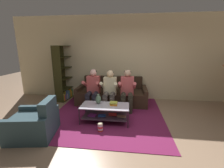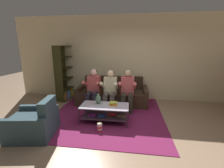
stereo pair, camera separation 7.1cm
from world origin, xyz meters
TOP-DOWN VIEW (x-y plane):
  - ground at (0.00, 0.00)m, footprint 16.80×16.80m
  - back_partition at (0.00, 2.46)m, footprint 8.40×0.12m
  - couch at (-0.56, 1.88)m, footprint 2.28×0.93m
  - person_seated_left at (-1.07, 1.34)m, footprint 0.50×0.58m
  - person_seated_middle at (-0.56, 1.33)m, footprint 0.50×0.58m
  - person_seated_right at (-0.04, 1.34)m, footprint 0.50×0.58m
  - coffee_table at (-0.56, 0.52)m, footprint 1.18×0.56m
  - area_rug at (-0.56, 1.08)m, footprint 3.00×3.31m
  - vase at (-0.75, 0.61)m, footprint 0.14×0.14m
  - book_stack at (-0.36, 0.57)m, footprint 0.19×0.20m
  - bookshelf at (-2.32, 2.12)m, footprint 0.40×0.99m
  - armchair at (-1.93, -0.27)m, footprint 0.98×0.94m
  - popcorn_tub at (-0.60, 0.05)m, footprint 0.12×0.12m

SIDE VIEW (x-z plane):
  - ground at x=0.00m, z-range 0.00..0.00m
  - area_rug at x=-0.56m, z-range 0.00..0.01m
  - popcorn_tub at x=-0.60m, z-range 0.00..0.21m
  - armchair at x=-1.93m, z-range -0.13..0.67m
  - coffee_table at x=-0.56m, z-range 0.07..0.50m
  - couch at x=-0.56m, z-range -0.14..0.71m
  - book_stack at x=-0.36m, z-range 0.43..0.51m
  - vase at x=-0.75m, z-range 0.42..0.68m
  - person_seated_middle at x=-0.56m, z-range 0.06..1.23m
  - person_seated_left at x=-1.07m, z-range 0.05..1.25m
  - person_seated_right at x=-0.04m, z-range 0.05..1.25m
  - bookshelf at x=-2.32m, z-range -0.22..1.67m
  - back_partition at x=0.00m, z-range 0.00..2.90m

